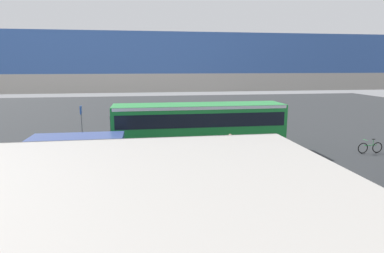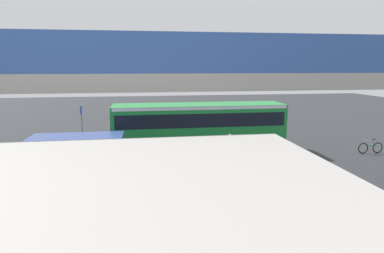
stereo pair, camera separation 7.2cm
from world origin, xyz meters
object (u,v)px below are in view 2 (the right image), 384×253
(parked_van, at_px, (78,152))
(traffic_sign, at_px, (82,118))
(bicycle_green, at_px, (370,148))
(city_bus, at_px, (199,123))
(pedestrian, at_px, (230,149))

(parked_van, relative_size, traffic_sign, 1.71)
(parked_van, xyz_separation_m, traffic_sign, (1.03, -7.00, 0.71))
(parked_van, height_order, traffic_sign, traffic_sign)
(traffic_sign, bearing_deg, bicycle_green, 163.40)
(traffic_sign, bearing_deg, city_bus, 159.33)
(traffic_sign, bearing_deg, pedestrian, 145.49)
(city_bus, bearing_deg, bicycle_green, 166.57)
(city_bus, distance_m, pedestrian, 3.78)
(city_bus, height_order, pedestrian, city_bus)
(parked_van, distance_m, bicycle_green, 18.31)
(city_bus, relative_size, pedestrian, 6.44)
(parked_van, bearing_deg, city_bus, -151.73)
(bicycle_green, relative_size, pedestrian, 0.99)
(city_bus, xyz_separation_m, parked_van, (7.23, 3.89, -0.70))
(pedestrian, distance_m, traffic_sign, 11.58)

